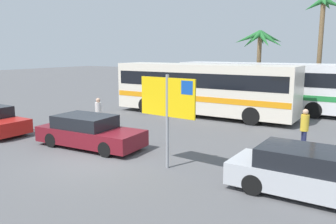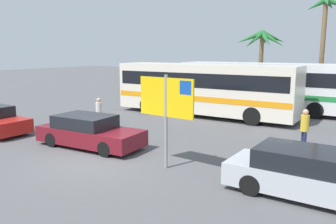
# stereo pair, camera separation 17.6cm
# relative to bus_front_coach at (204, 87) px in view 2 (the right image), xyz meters

# --- Properties ---
(ground) EXTENTS (120.00, 120.00, 0.00)m
(ground) POSITION_rel_bus_front_coach_xyz_m (0.60, -10.17, -1.78)
(ground) COLOR #565659
(bus_front_coach) EXTENTS (11.31, 2.53, 3.17)m
(bus_front_coach) POSITION_rel_bus_front_coach_xyz_m (0.00, 0.00, 0.00)
(bus_front_coach) COLOR silver
(bus_front_coach) RESTS_ON ground
(bus_rear_coach) EXTENTS (11.31, 2.53, 3.17)m
(bus_rear_coach) POSITION_rel_bus_front_coach_xyz_m (2.50, 3.83, 0.00)
(bus_rear_coach) COLOR white
(bus_rear_coach) RESTS_ON ground
(ferry_sign) EXTENTS (2.20, 0.25, 3.20)m
(ferry_sign) POSITION_rel_bus_front_coach_xyz_m (3.42, -9.43, 0.54)
(ferry_sign) COLOR gray
(ferry_sign) RESTS_ON ground
(car_silver) EXTENTS (4.51, 1.87, 1.32)m
(car_silver) POSITION_rel_bus_front_coach_xyz_m (7.91, -9.28, -1.15)
(car_silver) COLOR #B7BABF
(car_silver) RESTS_ON ground
(car_maroon) EXTENTS (4.69, 2.03, 1.32)m
(car_maroon) POSITION_rel_bus_front_coach_xyz_m (-0.82, -8.91, -1.15)
(car_maroon) COLOR maroon
(car_maroon) RESTS_ON ground
(pedestrian_near_sign) EXTENTS (0.32, 0.32, 1.66)m
(pedestrian_near_sign) POSITION_rel_bus_front_coach_xyz_m (-2.56, -6.48, -0.81)
(pedestrian_near_sign) COLOR #706656
(pedestrian_near_sign) RESTS_ON ground
(pedestrian_crossing_lot) EXTENTS (0.32, 0.32, 1.71)m
(pedestrian_crossing_lot) POSITION_rel_bus_front_coach_xyz_m (6.91, -4.82, -0.77)
(pedestrian_crossing_lot) COLOR #1E2347
(pedestrian_crossing_lot) RESTS_ON ground
(palm_tree_seaside) EXTENTS (2.67, 2.83, 7.64)m
(palm_tree_seaside) POSITION_rel_bus_front_coach_xyz_m (5.36, 7.55, 4.13)
(palm_tree_seaside) COLOR brown
(palm_tree_seaside) RESTS_ON ground
(palm_tree_inland) EXTENTS (3.67, 3.78, 5.48)m
(palm_tree_inland) POSITION_rel_bus_front_coach_xyz_m (1.39, 6.56, 2.69)
(palm_tree_inland) COLOR brown
(palm_tree_inland) RESTS_ON ground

